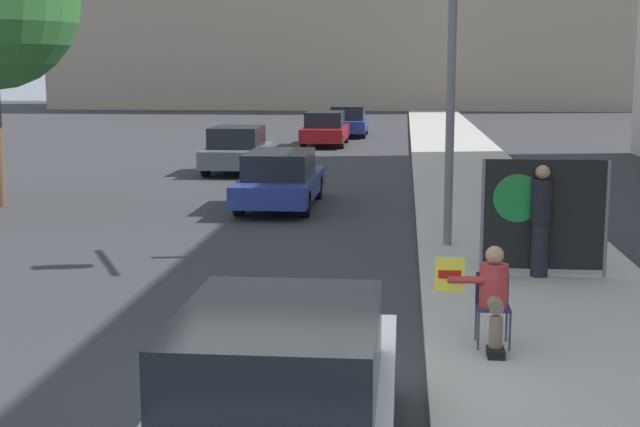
% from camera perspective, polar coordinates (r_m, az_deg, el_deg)
% --- Properties ---
extents(ground_plane, '(160.00, 160.00, 0.00)m').
position_cam_1_polar(ground_plane, '(9.30, -2.02, -12.43)').
color(ground_plane, '#303033').
extents(sidewalk_curb, '(3.66, 90.00, 0.13)m').
position_cam_1_polar(sidewalk_curb, '(23.90, 10.45, 1.07)').
color(sidewalk_curb, '#A8A399').
rests_on(sidewalk_curb, ground_plane).
extents(seated_protester, '(0.91, 0.77, 1.22)m').
position_cam_1_polar(seated_protester, '(10.82, 10.97, -5.06)').
color(seated_protester, '#474C56').
rests_on(seated_protester, sidewalk_curb).
extents(jogger_on_sidewalk, '(0.34, 0.34, 1.79)m').
position_cam_1_polar(jogger_on_sidewalk, '(14.58, 13.95, -0.39)').
color(jogger_on_sidewalk, black).
rests_on(jogger_on_sidewalk, sidewalk_curb).
extents(protest_banner, '(2.01, 0.06, 1.87)m').
position_cam_1_polar(protest_banner, '(14.65, 14.09, -0.07)').
color(protest_banner, slate).
rests_on(protest_banner, sidewalk_curb).
extents(traffic_light_pole, '(2.31, 2.08, 5.93)m').
position_cam_1_polar(traffic_light_pole, '(16.31, 5.87, 11.53)').
color(traffic_light_pole, slate).
rests_on(traffic_light_pole, sidewalk_curb).
extents(parked_car_curbside, '(1.86, 4.33, 1.53)m').
position_cam_1_polar(parked_car_curbside, '(7.52, -2.53, -11.68)').
color(parked_car_curbside, white).
rests_on(parked_car_curbside, ground_plane).
extents(car_on_road_nearest, '(1.78, 4.72, 1.40)m').
position_cam_1_polar(car_on_road_nearest, '(22.07, -2.57, 2.22)').
color(car_on_road_nearest, navy).
rests_on(car_on_road_nearest, ground_plane).
extents(car_on_road_midblock, '(1.83, 4.17, 1.51)m').
position_cam_1_polar(car_on_road_midblock, '(29.55, -5.29, 4.09)').
color(car_on_road_midblock, '#565B60').
rests_on(car_on_road_midblock, ground_plane).
extents(car_on_road_distant, '(1.84, 4.65, 1.51)m').
position_cam_1_polar(car_on_road_distant, '(39.42, 0.33, 5.45)').
color(car_on_road_distant, maroon).
rests_on(car_on_road_distant, ground_plane).
extents(car_on_road_far_lane, '(1.85, 4.26, 1.52)m').
position_cam_1_polar(car_on_road_far_lane, '(44.66, 1.81, 5.91)').
color(car_on_road_far_lane, navy).
rests_on(car_on_road_far_lane, ground_plane).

